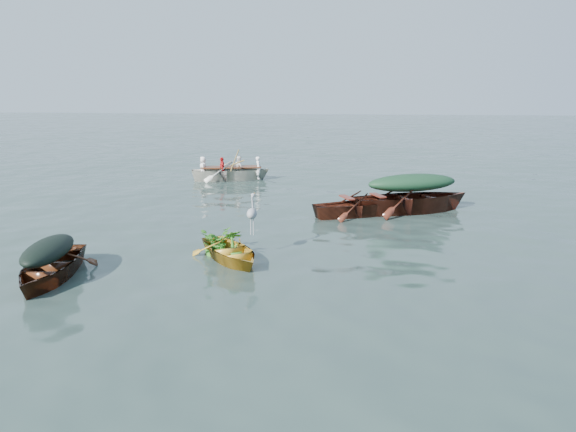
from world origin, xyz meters
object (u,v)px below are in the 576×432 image
(open_wooden_boat, at_px, (362,215))
(rowed_boat, at_px, (231,180))
(yellow_dinghy, at_px, (230,260))
(dark_covered_boat, at_px, (51,279))
(heron, at_px, (252,220))
(green_tarp_boat, at_px, (411,212))

(open_wooden_boat, bearing_deg, rowed_boat, 16.52)
(yellow_dinghy, xyz_separation_m, dark_covered_boat, (-3.21, -1.62, 0.00))
(heron, bearing_deg, yellow_dinghy, -174.81)
(rowed_boat, bearing_deg, dark_covered_boat, 161.36)
(yellow_dinghy, height_order, open_wooden_boat, open_wooden_boat)
(yellow_dinghy, xyz_separation_m, green_tarp_boat, (4.33, 5.35, 0.00))
(rowed_boat, distance_m, heron, 10.59)
(rowed_boat, bearing_deg, yellow_dinghy, 177.93)
(green_tarp_boat, height_order, open_wooden_boat, green_tarp_boat)
(dark_covered_boat, xyz_separation_m, rowed_boat, (0.90, 12.18, 0.00))
(dark_covered_boat, bearing_deg, heron, 20.71)
(yellow_dinghy, bearing_deg, green_tarp_boat, 15.47)
(open_wooden_boat, xyz_separation_m, rowed_boat, (-5.18, 5.82, 0.00))
(open_wooden_boat, bearing_deg, heron, 125.63)
(yellow_dinghy, relative_size, heron, 3.07)
(yellow_dinghy, height_order, dark_covered_boat, dark_covered_boat)
(green_tarp_boat, distance_m, rowed_boat, 8.44)
(dark_covered_boat, xyz_separation_m, green_tarp_boat, (7.54, 6.97, 0.00))
(dark_covered_boat, relative_size, rowed_boat, 0.81)
(dark_covered_boat, bearing_deg, yellow_dinghy, 18.86)
(heron, bearing_deg, rowed_boat, 69.46)
(yellow_dinghy, relative_size, dark_covered_boat, 0.80)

